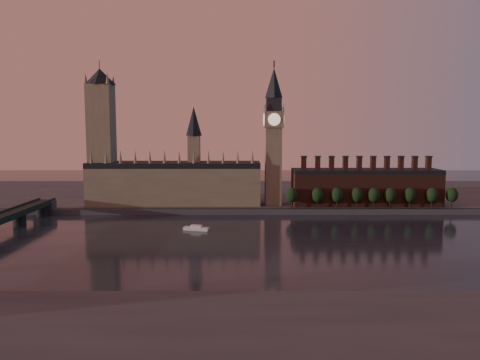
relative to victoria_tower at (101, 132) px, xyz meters
The scene contains 16 objects.
ground 176.40m from the victoria_tower, 43.78° to the right, with size 900.00×900.00×0.00m, color black.
north_bank 147.08m from the victoria_tower, 27.72° to the left, with size 900.00×182.00×4.00m.
palace_of_westminster 67.03m from the victoria_tower, ahead, with size 130.00×30.30×74.00m.
victoria_tower is the anchor object (origin of this frame).
big_ben 130.12m from the victoria_tower, ahead, with size 15.00×15.00×107.00m.
chimney_block 204.27m from the victoria_tower, ahead, with size 110.00×25.00×37.00m.
embankment_tree_0 151.11m from the victoria_tower, ahead, with size 8.60×8.60×14.88m.
embankment_tree_1 168.80m from the victoria_tower, ahead, with size 8.60×8.60×14.88m.
embankment_tree_2 182.34m from the victoria_tower, ahead, with size 8.60×8.60×14.88m.
embankment_tree_3 196.33m from the victoria_tower, ahead, with size 8.60×8.60×14.88m.
embankment_tree_4 208.05m from the victoria_tower, ahead, with size 8.60×8.60×14.88m.
embankment_tree_5 219.55m from the victoria_tower, ahead, with size 8.60×8.60×14.88m.
embankment_tree_6 233.61m from the victoria_tower, ahead, with size 8.60×8.60×14.88m.
embankment_tree_7 249.39m from the victoria_tower, ahead, with size 8.60×8.60×14.88m.
embankment_tree_8 263.70m from the victoria_tower, ahead, with size 8.60×8.60×14.88m.
river_boat 124.09m from the victoria_tower, 44.51° to the right, with size 16.23×8.16×3.12m.
Camera 1 is at (-15.78, -240.62, 61.31)m, focal length 35.00 mm.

